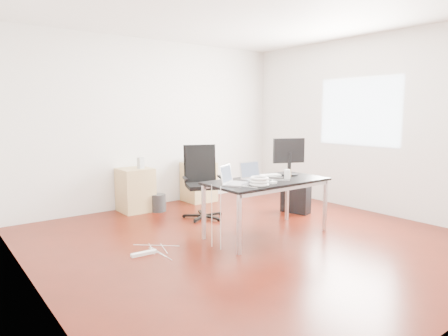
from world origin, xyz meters
TOP-DOWN VIEW (x-y plane):
  - room_shell at (0.04, 0.00)m, footprint 5.00×5.00m
  - desk at (0.29, 0.01)m, footprint 1.60×0.80m
  - office_chair at (0.13, 1.27)m, footprint 0.63×0.64m
  - filing_cabinet_left at (-0.52, 2.23)m, footprint 0.50×0.50m
  - filing_cabinet_right at (0.71, 2.23)m, footprint 0.50×0.50m
  - pc_tower at (1.47, 0.58)m, footprint 0.31×0.49m
  - wastebasket at (-0.24, 1.99)m, footprint 0.26×0.26m
  - power_strip at (-1.33, 0.30)m, footprint 0.30×0.07m
  - laptop_left at (-0.26, 0.05)m, footprint 0.41×0.39m
  - laptop_right at (0.16, 0.12)m, footprint 0.33×0.25m
  - monitor at (0.81, 0.13)m, footprint 0.44×0.26m
  - keyboard at (0.46, 0.24)m, footprint 0.46×0.25m
  - cup_white at (0.57, -0.08)m, footprint 0.09×0.09m
  - cup_brown at (0.69, 0.02)m, footprint 0.10×0.10m
  - cable_coil at (-0.06, -0.23)m, footprint 0.24×0.24m
  - power_adapter at (0.16, -0.23)m, footprint 0.08×0.08m
  - speaker at (-0.45, 2.16)m, footprint 0.10×0.09m
  - navy_garment at (0.67, 2.24)m, footprint 0.31×0.26m

SIDE VIEW (x-z plane):
  - power_strip at x=-1.33m, z-range 0.00..0.04m
  - wastebasket at x=-0.24m, z-range 0.00..0.28m
  - pc_tower at x=1.47m, z-range 0.00..0.44m
  - filing_cabinet_left at x=-0.52m, z-range 0.00..0.70m
  - filing_cabinet_right at x=0.71m, z-range 0.00..0.70m
  - office_chair at x=0.13m, z-range 0.06..1.15m
  - desk at x=0.29m, z-range 0.31..1.04m
  - keyboard at x=0.46m, z-range 0.73..0.75m
  - power_adapter at x=0.16m, z-range 0.73..0.76m
  - navy_garment at x=0.67m, z-range 0.70..0.79m
  - cup_brown at x=0.69m, z-range 0.73..0.83m
  - cable_coil at x=-0.06m, z-range 0.73..0.84m
  - laptop_left at x=-0.26m, z-range 0.67..0.90m
  - laptop_right at x=0.16m, z-range 0.67..0.90m
  - speaker at x=-0.45m, z-range 0.70..0.88m
  - cup_white at x=0.57m, z-range 0.73..0.85m
  - monitor at x=0.81m, z-range 0.76..1.27m
  - room_shell at x=0.04m, z-range -1.10..3.90m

